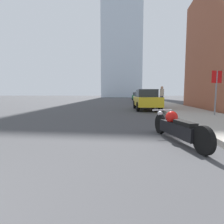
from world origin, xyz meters
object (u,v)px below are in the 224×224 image
object	(u,v)px
motorcycle	(176,127)
stop_sign	(216,85)
pedestrian	(162,95)
parked_car_green	(137,96)
parked_car_blue	(136,96)
parked_car_red	(136,96)
parked_car_white	(140,97)
parked_car_yellow	(146,100)

from	to	relation	value
motorcycle	stop_sign	distance (m)	5.84
pedestrian	stop_sign	bearing A→B (deg)	-79.12
parked_car_green	stop_sign	xyz separation A→B (m)	(3.48, -30.01, 0.81)
motorcycle	parked_car_blue	xyz separation A→B (m)	(-0.45, 57.67, 0.48)
pedestrian	parked_car_blue	bearing A→B (deg)	92.49
parked_car_green	parked_car_blue	world-z (taller)	parked_car_blue
parked_car_red	stop_sign	xyz separation A→B (m)	(3.48, -42.49, 0.87)
motorcycle	stop_sign	world-z (taller)	stop_sign
pedestrian	parked_car_red	bearing A→B (deg)	93.30
motorcycle	stop_sign	bearing A→B (deg)	41.69
parked_car_white	parked_car_red	xyz separation A→B (m)	(-0.32, 24.86, 0.01)
motorcycle	parked_car_blue	size ratio (longest dim) A/B	0.62
parked_car_white	motorcycle	bearing A→B (deg)	-93.00
motorcycle	pedestrian	xyz separation A→B (m)	(1.51, 12.53, 0.74)
parked_car_red	parked_car_blue	distance (m)	10.33
parked_car_red	parked_car_yellow	bearing A→B (deg)	-92.40
parked_car_white	parked_car_red	bearing A→B (deg)	87.28
motorcycle	parked_car_white	world-z (taller)	parked_car_white
parked_car_red	pedestrian	distance (m)	34.87
parked_car_yellow	parked_car_red	xyz separation A→B (m)	(-0.36, 37.97, -0.02)
pedestrian	parked_car_white	bearing A→B (deg)	99.65
parked_car_blue	parked_car_green	bearing A→B (deg)	-88.31
parked_car_red	pedestrian	xyz separation A→B (m)	(2.01, -34.81, 0.32)
parked_car_yellow	pedestrian	world-z (taller)	pedestrian
motorcycle	parked_car_green	bearing A→B (deg)	74.18
parked_car_red	parked_car_blue	world-z (taller)	parked_car_blue
motorcycle	parked_car_yellow	xyz separation A→B (m)	(-0.13, 9.37, 0.44)
parked_car_red	parked_car_green	bearing A→B (deg)	-92.94
parked_car_blue	stop_sign	xyz separation A→B (m)	(3.44, -52.83, 0.82)
motorcycle	parked_car_blue	world-z (taller)	parked_car_blue
parked_car_yellow	parked_car_white	bearing A→B (deg)	85.41
parked_car_yellow	parked_car_green	bearing A→B (deg)	86.02
parked_car_green	parked_car_blue	bearing A→B (deg)	93.15
parked_car_yellow	parked_car_red	world-z (taller)	parked_car_yellow
parked_car_white	parked_car_green	xyz separation A→B (m)	(-0.32, 12.38, 0.07)
parked_car_yellow	parked_car_green	world-z (taller)	parked_car_green
parked_car_yellow	pedestrian	bearing A→B (deg)	57.71
parked_car_yellow	stop_sign	xyz separation A→B (m)	(3.12, -4.52, 0.86)
parked_car_white	stop_sign	size ratio (longest dim) A/B	1.93
parked_car_white	parked_car_green	distance (m)	12.38
parked_car_yellow	stop_sign	bearing A→B (deg)	-60.13
motorcycle	parked_car_yellow	distance (m)	9.38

